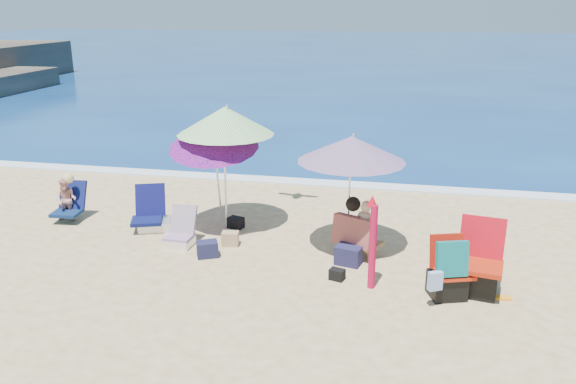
% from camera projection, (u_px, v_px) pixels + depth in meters
% --- Properties ---
extents(ground, '(120.00, 120.00, 0.00)m').
position_uv_depth(ground, '(294.00, 281.00, 8.95)').
color(ground, '#D8BC84').
rests_on(ground, ground).
extents(sea, '(120.00, 80.00, 0.12)m').
position_uv_depth(sea, '(392.00, 53.00, 50.90)').
color(sea, navy).
rests_on(sea, ground).
extents(foam, '(120.00, 0.50, 0.04)m').
position_uv_depth(foam, '(335.00, 184.00, 13.69)').
color(foam, white).
rests_on(foam, ground).
extents(umbrella_turquoise, '(2.33, 2.33, 2.05)m').
position_uv_depth(umbrella_turquoise, '(352.00, 149.00, 9.48)').
color(umbrella_turquoise, silver).
rests_on(umbrella_turquoise, ground).
extents(umbrella_striped, '(1.89, 1.89, 2.35)m').
position_uv_depth(umbrella_striped, '(225.00, 121.00, 10.44)').
color(umbrella_striped, white).
rests_on(umbrella_striped, ground).
extents(umbrella_blue, '(1.81, 1.87, 2.23)m').
position_uv_depth(umbrella_blue, '(213.00, 135.00, 10.37)').
color(umbrella_blue, silver).
rests_on(umbrella_blue, ground).
extents(furled_umbrella, '(0.19, 0.19, 1.44)m').
position_uv_depth(furled_umbrella, '(373.00, 238.00, 8.50)').
color(furled_umbrella, '#AE0C32').
rests_on(furled_umbrella, ground).
extents(chair_navy, '(0.82, 0.90, 0.79)m').
position_uv_depth(chair_navy, '(152.00, 218.00, 10.99)').
color(chair_navy, '#0B1242').
rests_on(chair_navy, ground).
extents(chair_rainbow, '(0.50, 0.60, 0.66)m').
position_uv_depth(chair_rainbow, '(180.00, 235.00, 10.24)').
color(chair_rainbow, '#EA6252').
rests_on(chair_rainbow, ground).
extents(camp_chair_left, '(0.74, 0.81, 1.11)m').
position_uv_depth(camp_chair_left, '(477.00, 271.00, 8.50)').
color(camp_chair_left, '#AA220C').
rests_on(camp_chair_left, ground).
extents(camp_chair_right, '(0.69, 0.80, 0.93)m').
position_uv_depth(camp_chair_right, '(448.00, 276.00, 8.35)').
color(camp_chair_right, red).
rests_on(camp_chair_right, ground).
extents(person_center, '(0.89, 0.74, 1.03)m').
position_uv_depth(person_center, '(360.00, 230.00, 9.62)').
color(person_center, tan).
rests_on(person_center, ground).
extents(person_left, '(0.56, 0.72, 0.95)m').
position_uv_depth(person_left, '(67.00, 199.00, 11.33)').
color(person_left, tan).
rests_on(person_left, ground).
extents(bag_navy_a, '(0.42, 0.37, 0.27)m').
position_uv_depth(bag_navy_a, '(207.00, 249.00, 9.77)').
color(bag_navy_a, '#1A1C39').
rests_on(bag_navy_a, ground).
extents(bag_black_a, '(0.33, 0.28, 0.21)m').
position_uv_depth(bag_black_a, '(236.00, 223.00, 11.04)').
color(bag_black_a, black).
rests_on(bag_black_a, ground).
extents(bag_tan, '(0.31, 0.24, 0.25)m').
position_uv_depth(bag_tan, '(230.00, 239.00, 10.23)').
color(bag_tan, tan).
rests_on(bag_tan, ground).
extents(bag_navy_b, '(0.47, 0.40, 0.31)m').
position_uv_depth(bag_navy_b, '(349.00, 255.00, 9.49)').
color(bag_navy_b, '#1C1B3D').
rests_on(bag_navy_b, ground).
extents(bag_black_b, '(0.26, 0.22, 0.17)m').
position_uv_depth(bag_black_b, '(337.00, 274.00, 8.96)').
color(bag_black_b, black).
rests_on(bag_black_b, ground).
extents(orange_item, '(0.26, 0.13, 0.03)m').
position_uv_depth(orange_item, '(503.00, 298.00, 8.39)').
color(orange_item, orange).
rests_on(orange_item, ground).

